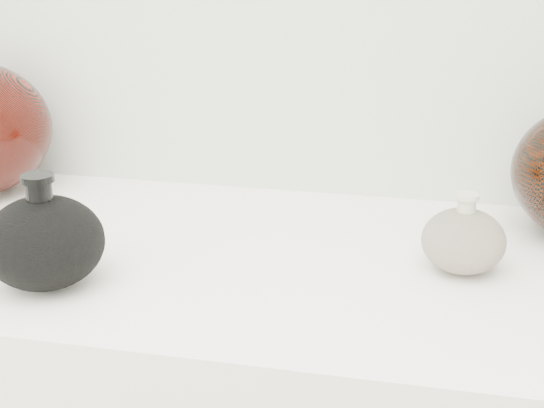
# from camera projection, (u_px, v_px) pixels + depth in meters

# --- Properties ---
(black_gourd_vase) EXTENTS (0.15, 0.15, 0.13)m
(black_gourd_vase) POSITION_uv_depth(u_px,v_px,m) (44.00, 241.00, 0.84)
(black_gourd_vase) COLOR black
(black_gourd_vase) RESTS_ON display_counter
(cream_gourd_vase) EXTENTS (0.11, 0.11, 0.10)m
(cream_gourd_vase) POSITION_uv_depth(u_px,v_px,m) (463.00, 240.00, 0.88)
(cream_gourd_vase) COLOR #BDA892
(cream_gourd_vase) RESTS_ON display_counter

